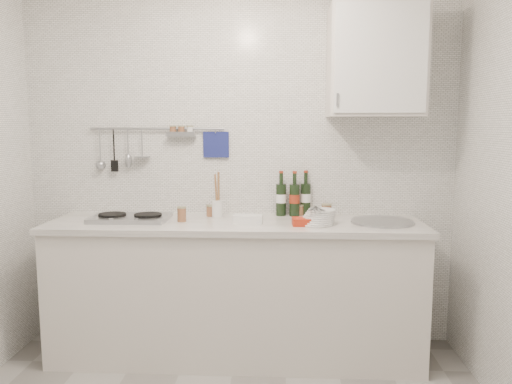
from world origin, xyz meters
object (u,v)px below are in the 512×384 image
at_px(wall_cabinet, 376,62).
at_px(plate_stack_sink, 319,217).
at_px(utensil_crock, 217,206).
at_px(plate_stack_hob, 144,218).
at_px(wine_bottles, 294,193).

distance_m(wall_cabinet, plate_stack_sink, 1.07).
distance_m(wall_cabinet, utensil_crock, 1.41).
bearing_deg(wall_cabinet, plate_stack_sink, -151.75).
relative_size(plate_stack_hob, wine_bottles, 0.84).
relative_size(wall_cabinet, wine_bottles, 2.26).
xyz_separation_m(plate_stack_hob, utensil_crock, (0.48, 0.12, 0.06)).
height_order(wine_bottles, utensil_crock, utensil_crock).
bearing_deg(wall_cabinet, plate_stack_hob, -176.76).
height_order(wall_cabinet, utensil_crock, wall_cabinet).
bearing_deg(plate_stack_hob, wine_bottles, 11.56).
bearing_deg(plate_stack_sink, wine_bottles, 115.56).
xyz_separation_m(plate_stack_hob, plate_stack_sink, (1.15, -0.11, 0.03)).
bearing_deg(plate_stack_hob, plate_stack_sink, -5.42).
distance_m(plate_stack_hob, plate_stack_sink, 1.16).
bearing_deg(wine_bottles, utensil_crock, -171.00).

